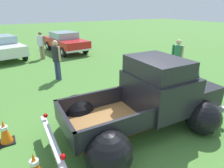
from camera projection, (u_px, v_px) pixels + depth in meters
The scene contains 9 objects.
ground_plane at pixel (137, 129), 5.24m from camera, with size 80.00×80.00×0.00m, color #477A33.
vintage_pickup_truck at pixel (150, 101), 5.13m from camera, with size 4.67×2.87×1.96m.
show_car_0 at pixel (2, 46), 12.14m from camera, with size 2.72×4.48×1.43m.
show_car_1 at pixel (65, 41), 14.02m from camera, with size 2.37×4.56×1.43m.
spectator_0 at pixel (177, 56), 8.79m from camera, with size 0.46×0.51×1.76m.
spectator_1 at pixel (41, 44), 12.01m from camera, with size 0.48×0.48×1.69m.
spectator_2 at pixel (56, 58), 8.42m from camera, with size 0.45×0.52×1.79m.
lane_cone_0 at pixel (5, 132), 4.61m from camera, with size 0.36×0.36×0.63m.
lane_cone_1 at pixel (35, 167), 3.60m from camera, with size 0.36×0.36×0.63m.
Camera 1 is at (-2.81, -3.46, 3.10)m, focal length 30.65 mm.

